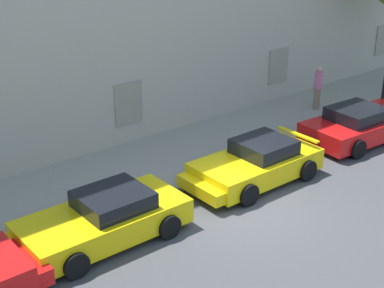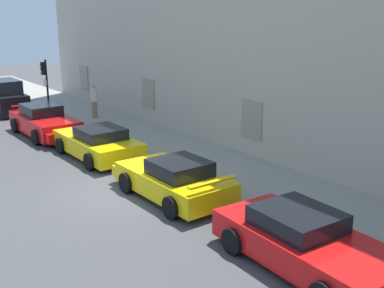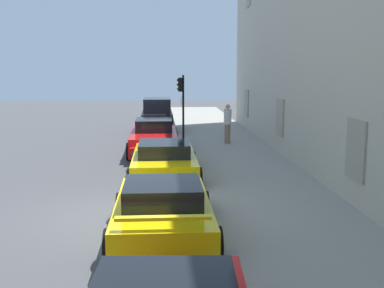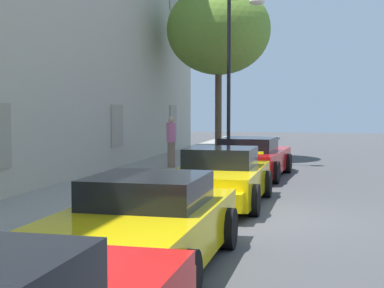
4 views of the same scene
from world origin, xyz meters
The scene contains 6 objects.
ground_plane centered at (0.00, 0.00, 0.00)m, with size 80.00×80.00×0.00m, color #444447.
sidewalk centered at (0.00, 3.96, 0.07)m, with size 60.00×3.94×0.14m, color gray.
sportscar_yellow_flank centered at (-4.08, 1.20, 0.57)m, with size 4.76×2.22×1.27m.
sportscar_white_middle centered at (1.38, 1.12, 0.58)m, with size 4.48×2.20×1.30m.
sportscar_tail_end centered at (7.03, 1.07, 0.58)m, with size 5.12×2.47×1.29m.
pedestrian_admiring centered at (7.86, 4.01, 1.06)m, with size 0.47×0.47×1.79m.
Camera 1 is at (-10.26, -10.22, 8.24)m, focal length 54.26 mm.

